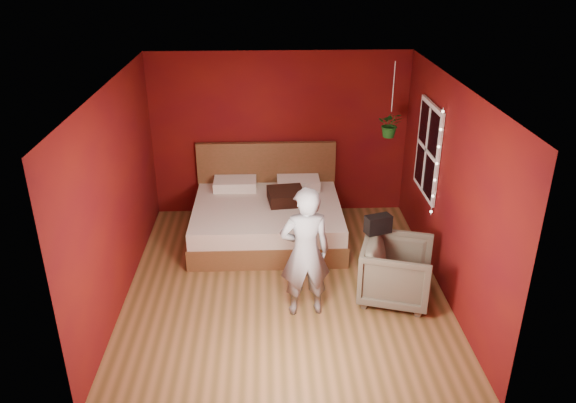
% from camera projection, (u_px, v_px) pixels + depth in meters
% --- Properties ---
extents(floor, '(4.50, 4.50, 0.00)m').
position_uv_depth(floor, '(285.00, 284.00, 7.30)').
color(floor, olive).
rests_on(floor, ground).
extents(room_walls, '(4.04, 4.54, 2.62)m').
position_uv_depth(room_walls, '(284.00, 163.00, 6.60)').
color(room_walls, maroon).
rests_on(room_walls, ground).
extents(window, '(0.05, 0.97, 1.27)m').
position_uv_depth(window, '(428.00, 150.00, 7.56)').
color(window, white).
rests_on(window, room_walls).
extents(fairy_lights, '(0.04, 0.04, 1.45)m').
position_uv_depth(fairy_lights, '(437.00, 164.00, 7.08)').
color(fairy_lights, silver).
rests_on(fairy_lights, room_walls).
extents(bed, '(2.19, 1.86, 1.20)m').
position_uv_depth(bed, '(267.00, 216.00, 8.41)').
color(bed, brown).
rests_on(bed, ground).
extents(person, '(0.63, 0.45, 1.62)m').
position_uv_depth(person, '(305.00, 252.00, 6.42)').
color(person, gray).
rests_on(person, ground).
extents(armchair, '(1.05, 1.04, 0.77)m').
position_uv_depth(armchair, '(396.00, 271.00, 6.86)').
color(armchair, '#6C6955').
rests_on(armchair, ground).
extents(handbag, '(0.35, 0.25, 0.23)m').
position_uv_depth(handbag, '(378.00, 224.00, 6.90)').
color(handbag, black).
rests_on(handbag, armchair).
extents(throw_pillow, '(0.57, 0.57, 0.18)m').
position_uv_depth(throw_pillow, '(286.00, 196.00, 8.28)').
color(throw_pillow, black).
rests_on(throw_pillow, bed).
extents(hanging_plant, '(0.39, 0.36, 1.07)m').
position_uv_depth(hanging_plant, '(390.00, 124.00, 7.87)').
color(hanging_plant, silver).
rests_on(hanging_plant, room_walls).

